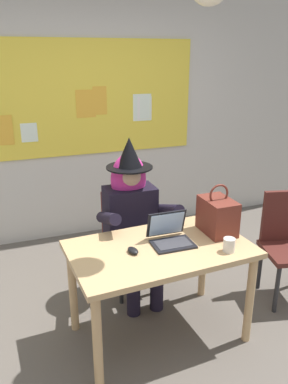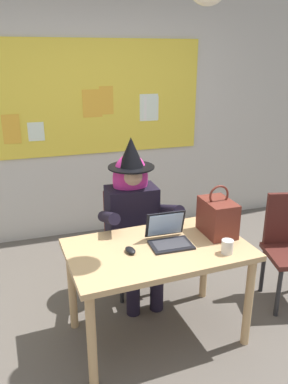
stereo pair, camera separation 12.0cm
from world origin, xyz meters
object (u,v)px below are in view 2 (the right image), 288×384
(person_costumed, at_px, (134,211))
(computer_mouse, at_px, (130,250))
(handbag, at_px, (217,217))
(chair_at_desk, at_px, (129,235))
(desk_main, at_px, (158,260))
(laptop, at_px, (169,237))
(coffee_mug, at_px, (227,247))

(person_costumed, relative_size, computer_mouse, 13.21)
(handbag, bearing_deg, chair_at_desk, 126.14)
(chair_at_desk, xyz_separation_m, person_costumed, (0.01, -0.12, 0.28))
(desk_main, xyz_separation_m, person_costumed, (0.01, 0.61, 0.13))
(laptop, distance_m, computer_mouse, 0.30)
(desk_main, distance_m, computer_mouse, 0.24)
(person_costumed, height_order, coffee_mug, person_costumed)
(person_costumed, bearing_deg, coffee_mug, 26.43)
(coffee_mug, bearing_deg, computer_mouse, 161.36)
(chair_at_desk, height_order, coffee_mug, chair_at_desk)
(chair_at_desk, relative_size, laptop, 3.01)
(chair_at_desk, relative_size, coffee_mug, 9.30)
(desk_main, xyz_separation_m, coffee_mug, (0.41, -0.22, 0.15))
(person_costumed, distance_m, handbag, 0.73)
(computer_mouse, bearing_deg, handbag, -2.41)
(chair_at_desk, bearing_deg, person_costumed, -2.10)
(coffee_mug, bearing_deg, desk_main, 151.27)
(desk_main, distance_m, handbag, 0.54)
(laptop, distance_m, handbag, 0.40)
(person_costumed, xyz_separation_m, computer_mouse, (-0.21, -0.63, -0.01))
(chair_at_desk, distance_m, coffee_mug, 1.08)
(computer_mouse, distance_m, coffee_mug, 0.65)
(person_costumed, height_order, handbag, person_costumed)
(chair_at_desk, relative_size, handbag, 2.34)
(person_costumed, bearing_deg, chair_at_desk, -176.18)
(person_costumed, distance_m, laptop, 0.58)
(person_costumed, relative_size, coffee_mug, 14.46)
(person_costumed, distance_m, computer_mouse, 0.66)
(computer_mouse, bearing_deg, chair_at_desk, 65.44)
(person_costumed, distance_m, coffee_mug, 0.93)
(desk_main, xyz_separation_m, chair_at_desk, (-0.00, 0.73, -0.15))
(computer_mouse, xyz_separation_m, handbag, (0.69, 0.08, 0.12))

